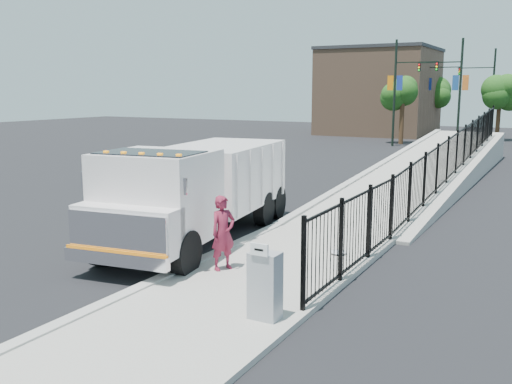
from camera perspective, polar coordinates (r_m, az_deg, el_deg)
The scene contains 18 objects.
ground at distance 14.46m, azimuth -5.01°, elevation -7.00°, with size 120.00×120.00×0.00m, color black.
sidewalk at distance 11.87m, azimuth -2.62°, elevation -10.57°, with size 3.55×12.00×0.12m, color #9E998E.
curb at distance 12.91m, azimuth -10.02°, elevation -8.88°, with size 0.30×12.00×0.16m, color #ADAAA3.
ramp at distance 28.34m, azimuth 17.08°, elevation 1.06°, with size 3.95×24.00×1.70m, color #9E998E.
iron_fence at distance 24.06m, azimuth 18.53°, elevation 1.60°, with size 0.10×28.00×1.80m, color black.
truck at distance 16.08m, azimuth -6.05°, elevation 0.56°, with size 3.76×8.55×2.83m.
worker at distance 13.26m, azimuth -3.31°, elevation -4.10°, with size 0.64×0.42×1.75m, color maroon.
utility_cabinet at distance 10.52m, azimuth 0.91°, elevation -9.34°, with size 0.55×0.40×1.25m, color gray.
arrow_sign at distance 10.11m, azimuth 0.33°, elevation -5.78°, with size 0.35×0.04×0.22m, color white.
debris at distance 14.80m, azimuth 8.22°, elevation -5.97°, with size 0.42×0.42×0.10m, color silver.
light_pole_0 at distance 45.11m, azimuth 14.08°, elevation 9.99°, with size 3.77×0.22×8.00m.
light_pole_1 at distance 45.26m, azimuth 19.35°, elevation 9.72°, with size 3.78×0.22×8.00m.
light_pole_2 at distance 55.55m, azimuth 16.85°, elevation 9.83°, with size 3.77×0.22×8.00m.
light_pole_3 at distance 57.46m, azimuth 22.30°, elevation 9.51°, with size 3.78×0.22×8.00m.
tree_0 at distance 47.13m, azimuth 14.47°, elevation 9.43°, with size 2.34×2.34×5.17m.
tree_1 at distance 52.98m, azimuth 23.21°, elevation 8.99°, with size 2.42×2.42×5.21m.
tree_2 at distance 60.14m, azimuth 17.60°, elevation 9.39°, with size 2.73×2.73×5.37m.
building at distance 57.93m, azimuth 12.21°, elevation 9.67°, with size 10.00×10.00×8.00m, color #8C664C.
Camera 1 is at (7.74, -11.46, 4.25)m, focal length 40.00 mm.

